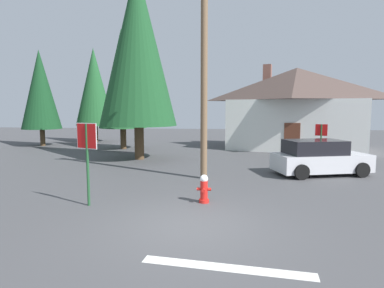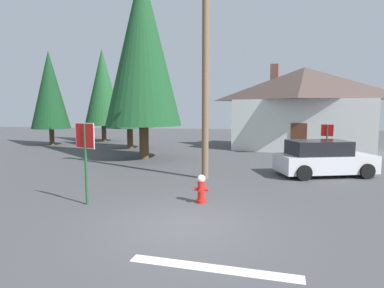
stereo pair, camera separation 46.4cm
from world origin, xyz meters
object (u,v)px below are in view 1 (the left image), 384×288
Objects in this scene: fire_hydrant at (204,189)px; pine_tree_far_center at (40,90)px; utility_pole at (204,62)px; stop_sign_far at (321,136)px; stop_sign_near at (87,147)px; pine_tree_mid_left at (94,87)px; house at (296,107)px; pine_tree_short_left at (138,47)px; pine_tree_tall_left at (122,79)px; parked_car at (319,158)px.

pine_tree_far_center is (-14.13, 14.10, 3.97)m from fire_hydrant.
utility_pole is (-0.33, 3.52, 4.32)m from fire_hydrant.
utility_pole is 8.22m from stop_sign_far.
stop_sign_near is 0.30× the size of pine_tree_mid_left.
pine_tree_mid_left is (-10.94, 14.09, 0.06)m from utility_pole.
utility_pole is at bearing -141.15° from stop_sign_far.
stop_sign_far is 6.61m from house.
pine_tree_short_left is (-1.11, 9.04, 4.59)m from stop_sign_near.
stop_sign_far is at bearing -0.25° from pine_tree_short_left.
pine_tree_mid_left reaches higher than stop_sign_far.
stop_sign_far is at bearing -20.45° from pine_tree_tall_left.
parked_car is 20.71m from pine_tree_mid_left.
stop_sign_near is 0.23× the size of pine_tree_short_left.
fire_hydrant is 0.10× the size of utility_pole.
pine_tree_tall_left is 0.79× the size of pine_tree_short_left.
pine_tree_mid_left is at bearing 122.63° from fire_hydrant.
utility_pole is at bearing 95.40° from fire_hydrant.
fire_hydrant is 15.82m from house.
fire_hydrant is at bearing -44.93° from pine_tree_far_center.
parked_car is 0.41× the size of pine_tree_short_left.
stop_sign_far is 0.48× the size of parked_car.
fire_hydrant is at bearing -132.95° from parked_car.
pine_tree_short_left is at bearing 160.13° from parked_car.
pine_tree_far_center is at bearing 170.79° from pine_tree_tall_left.
stop_sign_far is (5.87, 4.73, -3.27)m from utility_pole.
pine_tree_far_center reaches higher than stop_sign_far.
pine_tree_short_left is at bearing -61.01° from pine_tree_tall_left.
utility_pole is 0.84× the size of pine_tree_short_left.
house is 12.20m from pine_tree_short_left.
utility_pole reaches higher than stop_sign_far.
utility_pole is 1.22× the size of pine_tree_far_center.
stop_sign_near reaches higher than stop_sign_far.
stop_sign_near is 6.04m from utility_pole.
parked_car is at bearing 47.05° from fire_hydrant.
pine_tree_tall_left is (-6.76, 9.44, 0.28)m from utility_pole.
utility_pole is 17.83m from pine_tree_mid_left.
house is 2.48× the size of parked_car.
stop_sign_near is at bearing -167.53° from fire_hydrant.
pine_tree_mid_left is (-16.61, 2.94, 1.78)m from house.
utility_pole is 6.56m from parked_car.
stop_sign_near reaches higher than parked_car.
stop_sign_far is at bearing 45.21° from stop_sign_near.
pine_tree_mid_left is 4.54m from pine_tree_far_center.
utility_pole is 4.35× the size of stop_sign_far.
pine_tree_mid_left is at bearing 125.98° from pine_tree_short_left.
pine_tree_far_center reaches higher than house.
parked_car is 0.54× the size of pine_tree_mid_left.
pine_tree_tall_left reaches higher than stop_sign_far.
house is (-0.20, 6.42, 1.56)m from stop_sign_far.
house is 19.53m from pine_tree_far_center.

